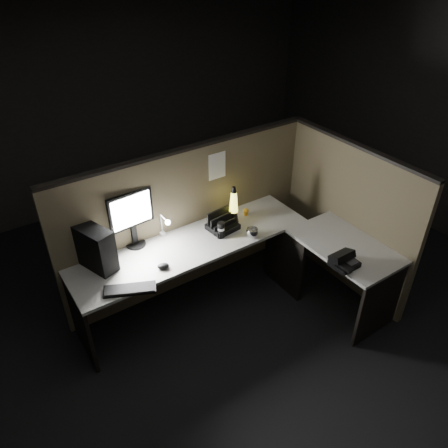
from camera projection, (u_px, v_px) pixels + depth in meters
floor at (243, 332)px, 4.09m from camera, size 6.00×6.00×0.00m
room_shell at (248, 179)px, 3.18m from camera, size 6.00×6.00×6.00m
partition_back at (189, 220)px, 4.31m from camera, size 2.66×0.06×1.50m
partition_right at (346, 217)px, 4.35m from camera, size 0.06×1.66×1.50m
desk at (244, 263)px, 4.02m from camera, size 2.60×1.60×0.73m
pc_tower at (95, 248)px, 3.64m from camera, size 0.28×0.40×0.39m
monitor at (131, 214)px, 3.83m from camera, size 0.42×0.18×0.54m
keyboard at (130, 289)px, 3.49m from camera, size 0.44×0.30×0.02m
mouse at (163, 266)px, 3.72m from camera, size 0.12×0.10×0.04m
clip_lamp at (165, 226)px, 4.01m from camera, size 0.05×0.19×0.24m
organizer at (222, 224)px, 4.20m from camera, size 0.29×0.26×0.20m
lava_lamp at (234, 208)px, 4.23m from camera, size 0.11×0.11×0.39m
travel_mug at (221, 230)px, 4.07m from camera, size 0.07×0.07×0.16m
steel_mug at (252, 233)px, 4.08m from camera, size 0.15×0.15×0.09m
figurine at (246, 211)px, 4.40m from camera, size 0.06×0.06×0.06m
pinned_paper at (217, 166)px, 4.14m from camera, size 0.19×0.00×0.27m
desk_phone at (343, 261)px, 3.73m from camera, size 0.22×0.23×0.13m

